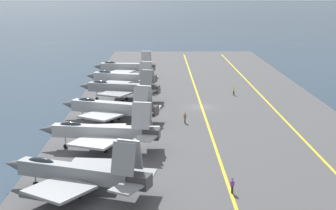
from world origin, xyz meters
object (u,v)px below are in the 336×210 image
parked_jet_nearest (77,173)px  parked_jet_third (110,107)px  crew_yellow_vest (234,90)px  parked_jet_sixth (125,67)px  crew_brown_vest (185,117)px  parked_jet_fourth (120,88)px  parked_jet_second (102,132)px  parked_jet_fifth (122,77)px  crew_purple_vest (232,185)px

parked_jet_nearest → parked_jet_third: parked_jet_nearest is taller
crew_yellow_vest → parked_jet_third: bearing=132.4°
parked_jet_sixth → crew_brown_vest: 46.86m
crew_yellow_vest → parked_jet_fourth: bearing=104.7°
parked_jet_second → parked_jet_fourth: 30.34m
parked_jet_sixth → parked_jet_fourth: bearing=-177.9°
parked_jet_nearest → crew_brown_vest: size_ratio=9.94×
parked_jet_fourth → parked_jet_fifth: parked_jet_fourth is taller
crew_purple_vest → parked_jet_fourth: bearing=18.6°
parked_jet_fourth → parked_jet_sixth: parked_jet_sixth is taller
parked_jet_fourth → crew_yellow_vest: size_ratio=9.19×
crew_purple_vest → crew_yellow_vest: bearing=-8.0°
parked_jet_fifth → crew_purple_vest: size_ratio=9.46×
parked_jet_nearest → crew_yellow_vest: parked_jet_nearest is taller
parked_jet_fourth → crew_purple_vest: parked_jet_fourth is taller
parked_jet_sixth → crew_yellow_vest: parked_jet_sixth is taller
parked_jet_nearest → parked_jet_third: size_ratio=1.01×
crew_purple_vest → crew_yellow_vest: (51.33, -7.20, 0.02)m
parked_jet_sixth → crew_brown_vest: size_ratio=8.98×
parked_jet_third → crew_purple_vest: parked_jet_third is taller
parked_jet_second → crew_yellow_vest: size_ratio=9.56×
parked_jet_fifth → crew_yellow_vest: 24.22m
parked_jet_nearest → parked_jet_fifth: bearing=-0.2°
parked_jet_second → parked_jet_fourth: (30.34, -0.12, 0.13)m
parked_jet_third → parked_jet_second: bearing=-178.6°
parked_jet_third → parked_jet_fifth: (27.85, 0.21, 0.20)m
crew_purple_vest → parked_jet_sixth: bearing=12.4°
parked_jet_second → crew_yellow_vest: (36.23, -22.59, -1.60)m
parked_jet_third → parked_jet_fourth: parked_jet_fourth is taller
crew_brown_vest → crew_yellow_vest: 24.75m
crew_purple_vest → crew_brown_vest: bearing=7.2°
parked_jet_third → parked_jet_fifth: bearing=0.4°
parked_jet_fifth → crew_brown_vest: parked_jet_fifth is taller
parked_jet_sixth → crew_brown_vest: (-45.10, -12.66, -1.43)m
parked_jet_nearest → parked_jet_sixth: (73.97, 0.12, 0.12)m
parked_jet_fifth → crew_brown_vest: (-29.12, -12.29, -1.57)m
parked_jet_second → parked_jet_fifth: bearing=0.8°
parked_jet_fourth → parked_jet_fifth: (12.78, 0.70, -0.18)m
parked_jet_second → parked_jet_third: (15.27, 0.38, -0.24)m
parked_jet_third → parked_jet_nearest: bearing=179.1°
parked_jet_nearest → crew_yellow_vest: 56.23m
parked_jet_second → crew_yellow_vest: bearing=-31.9°
crew_brown_vest → parked_jet_sixth: bearing=15.7°
parked_jet_fourth → crew_yellow_vest: 23.29m
parked_jet_second → crew_purple_vest: bearing=-134.5°
parked_jet_second → parked_jet_fourth: parked_jet_second is taller
parked_jet_third → parked_jet_sixth: (43.83, 0.57, 0.06)m
parked_jet_fourth → parked_jet_sixth: size_ratio=1.03×
parked_jet_third → crew_yellow_vest: parked_jet_third is taller
parked_jet_fifth → parked_jet_third: bearing=-179.6°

